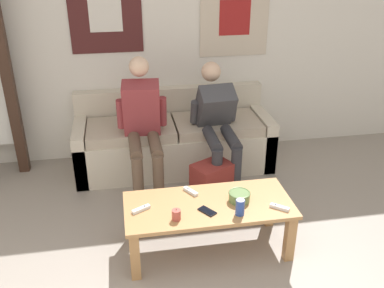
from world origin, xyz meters
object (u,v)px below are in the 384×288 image
(game_controller_near_left, at_px, (141,209))
(coffee_table, at_px, (209,211))
(person_seated_adult, at_px, (143,123))
(drink_can_blue, at_px, (240,207))
(game_controller_near_right, at_px, (191,191))
(backpack, at_px, (213,184))
(pillar_candle, at_px, (176,215))
(couch, at_px, (174,140))
(cell_phone, at_px, (207,211))
(game_controller_far_center, at_px, (280,207))
(ceramic_bowl, at_px, (239,196))
(person_seated_teen, at_px, (217,120))

(game_controller_near_left, bearing_deg, coffee_table, 0.23)
(person_seated_adult, distance_m, drink_can_blue, 1.35)
(coffee_table, relative_size, game_controller_near_right, 9.00)
(person_seated_adult, xyz_separation_m, drink_can_blue, (0.60, -1.19, -0.20))
(coffee_table, xyz_separation_m, backpack, (0.18, 0.65, -0.17))
(person_seated_adult, bearing_deg, coffee_table, -68.24)
(drink_can_blue, bearing_deg, game_controller_near_left, 166.21)
(coffee_table, distance_m, pillar_candle, 0.33)
(game_controller_near_left, bearing_deg, couch, 73.08)
(couch, height_order, cell_phone, couch)
(couch, bearing_deg, game_controller_far_center, -70.05)
(coffee_table, relative_size, drink_can_blue, 10.18)
(cell_phone, bearing_deg, ceramic_bowl, 20.52)
(backpack, distance_m, pillar_candle, 0.96)
(drink_can_blue, xyz_separation_m, game_controller_far_center, (0.31, 0.02, -0.05))
(pillar_candle, bearing_deg, game_controller_near_right, 64.19)
(coffee_table, relative_size, game_controller_near_left, 8.83)
(couch, xyz_separation_m, person_seated_adult, (-0.33, -0.41, 0.39))
(drink_can_blue, height_order, game_controller_far_center, drink_can_blue)
(game_controller_near_left, xyz_separation_m, game_controller_far_center, (1.01, -0.15, 0.00))
(ceramic_bowl, relative_size, game_controller_near_right, 1.19)
(ceramic_bowl, distance_m, drink_can_blue, 0.18)
(backpack, xyz_separation_m, cell_phone, (-0.21, -0.75, 0.24))
(person_seated_teen, height_order, game_controller_near_right, person_seated_teen)
(person_seated_teen, bearing_deg, backpack, -106.96)
(ceramic_bowl, xyz_separation_m, drink_can_blue, (-0.04, -0.17, 0.02))
(person_seated_teen, distance_m, backpack, 0.63)
(ceramic_bowl, relative_size, cell_phone, 1.12)
(coffee_table, distance_m, game_controller_near_left, 0.51)
(person_seated_teen, xyz_separation_m, pillar_candle, (-0.58, -1.23, -0.17))
(coffee_table, height_order, pillar_candle, pillar_candle)
(coffee_table, height_order, drink_can_blue, drink_can_blue)
(coffee_table, distance_m, drink_can_blue, 0.29)
(couch, height_order, backpack, couch)
(couch, distance_m, game_controller_far_center, 1.69)
(couch, height_order, coffee_table, couch)
(person_seated_adult, relative_size, game_controller_near_right, 8.93)
(cell_phone, bearing_deg, backpack, 74.25)
(coffee_table, bearing_deg, game_controller_near_left, -179.77)
(person_seated_adult, relative_size, cell_phone, 8.40)
(game_controller_near_left, xyz_separation_m, cell_phone, (0.47, -0.10, -0.01))
(game_controller_near_left, distance_m, game_controller_far_center, 1.02)
(ceramic_bowl, bearing_deg, backpack, 95.10)
(ceramic_bowl, bearing_deg, drink_can_blue, -104.40)
(pillar_candle, height_order, game_controller_near_left, pillar_candle)
(drink_can_blue, bearing_deg, couch, 99.40)
(couch, height_order, drink_can_blue, couch)
(person_seated_adult, bearing_deg, pillar_candle, -83.25)
(couch, relative_size, game_controller_near_left, 14.07)
(couch, xyz_separation_m, game_controller_near_left, (-0.43, -1.42, 0.15))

